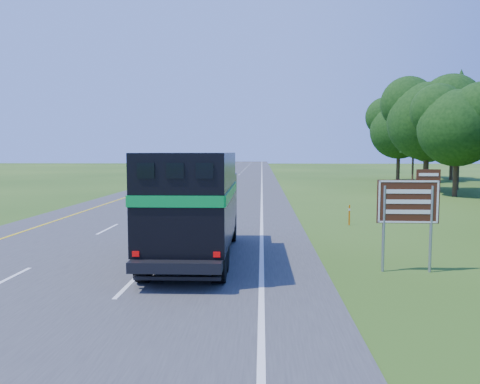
# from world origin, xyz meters

# --- Properties ---
(road) EXTENTS (15.00, 260.00, 0.04)m
(road) POSITION_xyz_m (0.00, 50.00, 0.02)
(road) COLOR #38383A
(road) RESTS_ON ground
(lane_markings) EXTENTS (11.15, 260.00, 0.01)m
(lane_markings) POSITION_xyz_m (0.00, 50.00, 0.04)
(lane_markings) COLOR yellow
(lane_markings) RESTS_ON road
(horse_truck) EXTENTS (2.69, 8.25, 3.64)m
(horse_truck) POSITION_xyz_m (3.22, 13.95, 1.99)
(horse_truck) COLOR black
(horse_truck) RESTS_ON road
(white_suv) EXTENTS (3.53, 6.70, 1.80)m
(white_suv) POSITION_xyz_m (-3.01, 45.23, 0.94)
(white_suv) COLOR white
(white_suv) RESTS_ON road
(far_car) EXTENTS (2.30, 5.31, 1.78)m
(far_car) POSITION_xyz_m (-3.45, 121.85, 0.93)
(far_car) COLOR #AFAEB5
(far_car) RESTS_ON road
(exit_sign) EXTENTS (1.88, 0.11, 3.18)m
(exit_sign) POSITION_xyz_m (10.01, 12.73, 2.06)
(exit_sign) COLOR gray
(exit_sign) RESTS_ON ground
(delineator) EXTENTS (0.08, 0.05, 1.03)m
(delineator) POSITION_xyz_m (9.93, 22.00, 0.55)
(delineator) COLOR #D65F0B
(delineator) RESTS_ON ground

